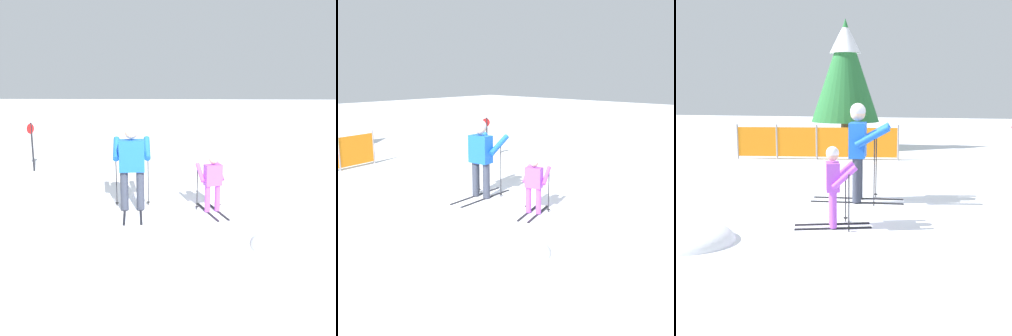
{
  "view_description": "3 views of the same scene",
  "coord_description": "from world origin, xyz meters",
  "views": [
    {
      "loc": [
        -8.05,
        -0.67,
        2.87
      ],
      "look_at": [
        -0.2,
        -0.48,
        0.97
      ],
      "focal_mm": 45.0,
      "sensor_mm": 36.0,
      "label": 1
    },
    {
      "loc": [
        -6.36,
        -6.6,
        2.88
      ],
      "look_at": [
        0.42,
        -0.25,
        0.73
      ],
      "focal_mm": 45.0,
      "sensor_mm": 36.0,
      "label": 2
    },
    {
      "loc": [
        1.6,
        -7.24,
        1.95
      ],
      "look_at": [
        0.09,
        -0.8,
        0.8
      ],
      "focal_mm": 45.0,
      "sensor_mm": 36.0,
      "label": 3
    }
  ],
  "objects": [
    {
      "name": "ground_plane",
      "position": [
        0.0,
        0.0,
        0.0
      ],
      "size": [
        60.0,
        60.0,
        0.0
      ],
      "primitive_type": "plane",
      "color": "white"
    },
    {
      "name": "skier_adult",
      "position": [
        0.14,
        0.25,
        1.09
      ],
      "size": [
        1.74,
        0.82,
        1.81
      ],
      "rotation": [
        0.0,
        0.0,
        0.1
      ],
      "color": "black",
      "rests_on": "ground_plane"
    },
    {
      "name": "skier_child",
      "position": [
        0.07,
        -1.36,
        0.71
      ],
      "size": [
        1.17,
        0.65,
        1.22
      ],
      "rotation": [
        0.0,
        0.0,
        0.32
      ],
      "color": "black",
      "rests_on": "ground_plane"
    },
    {
      "name": "trail_marker",
      "position": [
        3.35,
        3.38,
        0.85
      ],
      "size": [
        0.27,
        0.12,
        1.36
      ],
      "color": "black",
      "rests_on": "ground_plane"
    },
    {
      "name": "snow_mound",
      "position": [
        -1.7,
        -2.42,
        0.0
      ],
      "size": [
        1.3,
        1.1,
        0.52
      ],
      "primitive_type": "ellipsoid",
      "color": "white",
      "rests_on": "ground_plane"
    }
  ]
}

